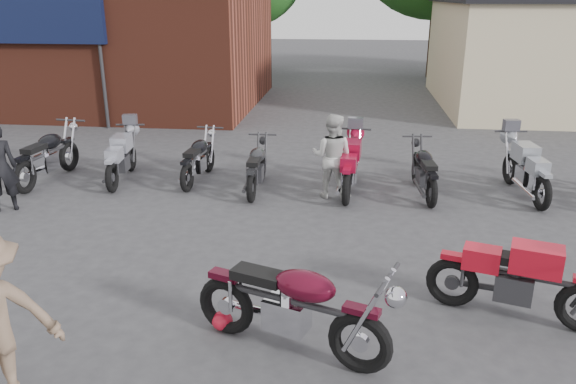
# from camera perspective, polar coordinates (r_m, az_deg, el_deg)

# --- Properties ---
(ground) EXTENTS (90.00, 90.00, 0.00)m
(ground) POSITION_cam_1_polar(r_m,az_deg,el_deg) (6.73, 2.05, -14.17)
(ground) COLOR #363639
(brick_building) EXTENTS (12.00, 8.00, 4.00)m
(brick_building) POSITION_cam_1_polar(r_m,az_deg,el_deg) (21.80, -19.62, 13.85)
(brick_building) COLOR #5E281A
(brick_building) RESTS_ON ground
(vintage_motorcycle) EXTENTS (2.35, 1.45, 1.29)m
(vintage_motorcycle) POSITION_cam_1_polar(r_m,az_deg,el_deg) (6.08, 0.55, -10.94)
(vintage_motorcycle) COLOR #4C091A
(vintage_motorcycle) RESTS_ON ground
(sportbike) EXTENTS (2.16, 1.26, 1.19)m
(sportbike) POSITION_cam_1_polar(r_m,az_deg,el_deg) (7.24, 22.71, -7.79)
(sportbike) COLOR red
(sportbike) RESTS_ON ground
(helmet) EXTENTS (0.31, 0.31, 0.23)m
(helmet) POSITION_cam_1_polar(r_m,az_deg,el_deg) (6.78, -6.70, -12.86)
(helmet) COLOR #B61327
(helmet) RESTS_ON ground
(person_light) EXTENTS (0.90, 0.76, 1.63)m
(person_light) POSITION_cam_1_polar(r_m,az_deg,el_deg) (10.71, 4.50, 3.64)
(person_light) COLOR beige
(person_light) RESTS_ON ground
(row_bike_0) EXTENTS (0.89, 2.19, 1.24)m
(row_bike_0) POSITION_cam_1_polar(r_m,az_deg,el_deg) (12.70, -23.24, 3.72)
(row_bike_0) COLOR black
(row_bike_0) RESTS_ON ground
(row_bike_1) EXTENTS (0.88, 2.02, 1.14)m
(row_bike_1) POSITION_cam_1_polar(r_m,az_deg,el_deg) (12.21, -16.59, 3.67)
(row_bike_1) COLOR #9799A5
(row_bike_1) RESTS_ON ground
(row_bike_2) EXTENTS (0.75, 1.90, 1.08)m
(row_bike_2) POSITION_cam_1_polar(r_m,az_deg,el_deg) (11.85, -9.10, 3.64)
(row_bike_2) COLOR black
(row_bike_2) RESTS_ON ground
(row_bike_3) EXTENTS (0.64, 1.85, 1.07)m
(row_bike_3) POSITION_cam_1_polar(r_m,az_deg,el_deg) (11.14, -3.19, 2.80)
(row_bike_3) COLOR #252628
(row_bike_3) RESTS_ON ground
(row_bike_4) EXTENTS (0.84, 2.11, 1.20)m
(row_bike_4) POSITION_cam_1_polar(r_m,az_deg,el_deg) (11.10, 6.39, 2.99)
(row_bike_4) COLOR #A30D2E
(row_bike_4) RESTS_ON ground
(row_bike_5) EXTENTS (0.80, 1.93, 1.09)m
(row_bike_5) POSITION_cam_1_polar(r_m,az_deg,el_deg) (11.18, 13.68, 2.39)
(row_bike_5) COLOR black
(row_bike_5) RESTS_ON ground
(row_bike_6) EXTENTS (0.92, 2.14, 1.20)m
(row_bike_6) POSITION_cam_1_polar(r_m,az_deg,el_deg) (11.73, 23.04, 2.44)
(row_bike_6) COLOR #9499A1
(row_bike_6) RESTS_ON ground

